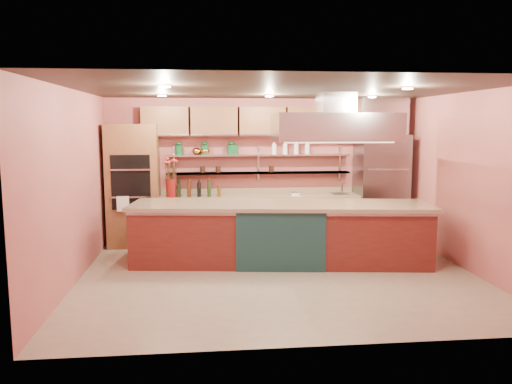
{
  "coord_description": "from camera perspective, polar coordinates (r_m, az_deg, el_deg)",
  "views": [
    {
      "loc": [
        -1.11,
        -7.33,
        2.29
      ],
      "look_at": [
        -0.25,
        1.0,
        1.16
      ],
      "focal_mm": 35.0,
      "sensor_mm": 36.0,
      "label": 1
    }
  ],
  "objects": [
    {
      "name": "upper_cabinets",
      "position": [
        9.72,
        0.66,
        8.06
      ],
      "size": [
        4.6,
        0.36,
        0.55
      ],
      "primitive_type": "cube",
      "color": "brown",
      "rests_on": "wall_back"
    },
    {
      "name": "wall_right",
      "position": [
        8.46,
        23.23,
        1.04
      ],
      "size": [
        0.04,
        5.0,
        2.8
      ],
      "primitive_type": "cube",
      "color": "#B75B56",
      "rests_on": "floor"
    },
    {
      "name": "oil_bottle_cluster",
      "position": [
        9.56,
        -6.53,
        0.33
      ],
      "size": [
        0.88,
        0.26,
        0.28
      ],
      "primitive_type": "cube",
      "rotation": [
        0.0,
        0.0,
        -0.01
      ],
      "color": "black",
      "rests_on": "back_counter"
    },
    {
      "name": "ceiling_downlights",
      "position": [
        7.63,
        2.53,
        11.3
      ],
      "size": [
        4.0,
        2.8,
        0.02
      ],
      "primitive_type": "cube",
      "color": "#FFE5A5",
      "rests_on": "ceiling"
    },
    {
      "name": "oven_stack",
      "position": [
        9.67,
        -13.83,
        0.71
      ],
      "size": [
        0.95,
        0.64,
        2.3
      ],
      "primitive_type": "cube",
      "color": "brown",
      "rests_on": "floor"
    },
    {
      "name": "flower_vase",
      "position": [
        9.58,
        -9.66,
        0.47
      ],
      "size": [
        0.21,
        0.21,
        0.35
      ],
      "primitive_type": "cylinder",
      "rotation": [
        0.0,
        0.0,
        -0.07
      ],
      "color": "maroon",
      "rests_on": "back_counter"
    },
    {
      "name": "wall_shelf_upper",
      "position": [
        9.78,
        0.33,
        4.24
      ],
      "size": [
        3.6,
        0.26,
        0.03
      ],
      "primitive_type": "cube",
      "color": "#B2B4B9",
      "rests_on": "wall_back"
    },
    {
      "name": "wall_shelf_lower",
      "position": [
        9.81,
        0.33,
        2.2
      ],
      "size": [
        3.6,
        0.26,
        0.03
      ],
      "primitive_type": "cube",
      "color": "#B2B4B9",
      "rests_on": "wall_back"
    },
    {
      "name": "ceiling",
      "position": [
        7.43,
        2.76,
        11.63
      ],
      "size": [
        6.0,
        5.0,
        0.02
      ],
      "primitive_type": "cube",
      "color": "black",
      "rests_on": "wall_back"
    },
    {
      "name": "bar_faucet",
      "position": [
        10.04,
        9.81,
        0.45
      ],
      "size": [
        0.03,
        0.03,
        0.22
      ],
      "primitive_type": "cylinder",
      "rotation": [
        0.0,
        0.0,
        0.07
      ],
      "color": "white",
      "rests_on": "back_counter"
    },
    {
      "name": "copper_kettle",
      "position": [
        9.72,
        -6.82,
        4.66
      ],
      "size": [
        0.2,
        0.2,
        0.14
      ],
      "primitive_type": "ellipsoid",
      "rotation": [
        0.0,
        0.0,
        0.18
      ],
      "color": "#C6792D",
      "rests_on": "wall_shelf_upper"
    },
    {
      "name": "wall_front",
      "position": [
        5.04,
        6.95,
        -2.52
      ],
      "size": [
        6.0,
        0.04,
        2.8
      ],
      "primitive_type": "cube",
      "color": "#B75B56",
      "rests_on": "floor"
    },
    {
      "name": "green_canister",
      "position": [
        9.73,
        -2.47,
        4.87
      ],
      "size": [
        0.19,
        0.19,
        0.19
      ],
      "primitive_type": "cylinder",
      "rotation": [
        0.0,
        0.0,
        0.2
      ],
      "color": "#104C23",
      "rests_on": "wall_shelf_upper"
    },
    {
      "name": "kitchen_scale",
      "position": [
        9.73,
        4.5,
        -0.1
      ],
      "size": [
        0.16,
        0.12,
        0.09
      ],
      "primitive_type": "cube",
      "rotation": [
        0.0,
        0.0,
        0.03
      ],
      "color": "white",
      "rests_on": "back_counter"
    },
    {
      "name": "refrigerator",
      "position": [
        10.16,
        14.05,
        0.46
      ],
      "size": [
        0.95,
        0.72,
        2.1
      ],
      "primitive_type": "cube",
      "color": "slate",
      "rests_on": "floor"
    },
    {
      "name": "wall_back",
      "position": [
        9.94,
        0.53,
        2.56
      ],
      "size": [
        6.0,
        0.04,
        2.8
      ],
      "primitive_type": "cube",
      "color": "#B75B56",
      "rests_on": "floor"
    },
    {
      "name": "floor",
      "position": [
        7.77,
        2.62,
        -9.53
      ],
      "size": [
        6.0,
        5.0,
        0.02
      ],
      "primitive_type": "cube",
      "color": "gray",
      "rests_on": "ground"
    },
    {
      "name": "back_counter",
      "position": [
        9.76,
        0.43,
        -3.07
      ],
      "size": [
        3.84,
        0.64,
        0.93
      ],
      "primitive_type": "cube",
      "color": "tan",
      "rests_on": "floor"
    },
    {
      "name": "island",
      "position": [
        8.3,
        2.76,
        -4.74
      ],
      "size": [
        4.91,
        1.64,
        1.0
      ],
      "primitive_type": "cube",
      "rotation": [
        0.0,
        0.0,
        -0.12
      ],
      "color": "maroon",
      "rests_on": "floor"
    },
    {
      "name": "wall_left",
      "position": [
        7.62,
        -20.21,
        0.52
      ],
      "size": [
        0.04,
        5.0,
        2.8
      ],
      "primitive_type": "cube",
      "color": "#B75B56",
      "rests_on": "floor"
    },
    {
      "name": "range_hood",
      "position": [
        8.29,
        9.05,
        7.33
      ],
      "size": [
        2.0,
        1.0,
        0.45
      ],
      "primitive_type": "cube",
      "color": "#B2B4B9",
      "rests_on": "ceiling"
    }
  ]
}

